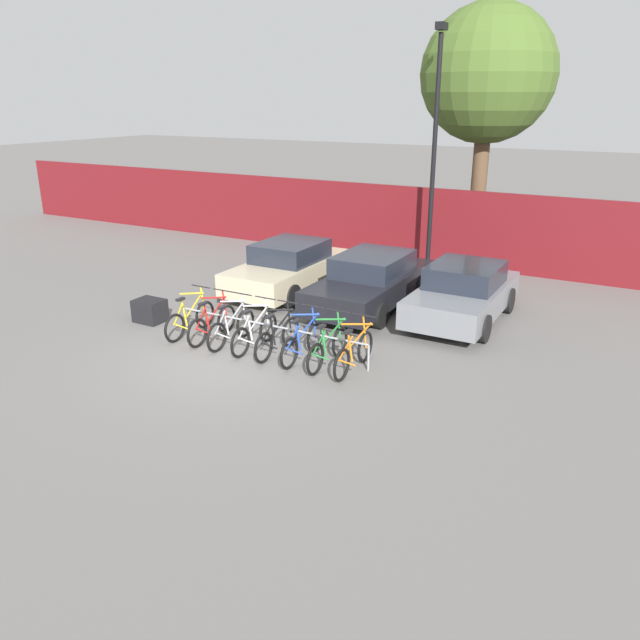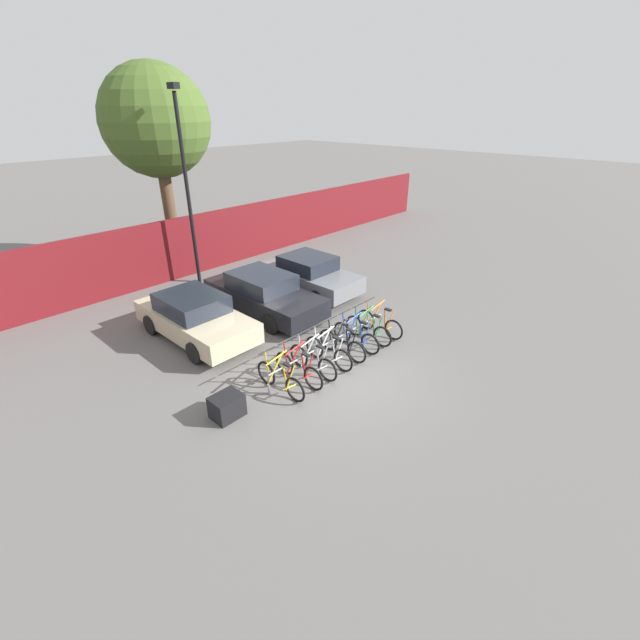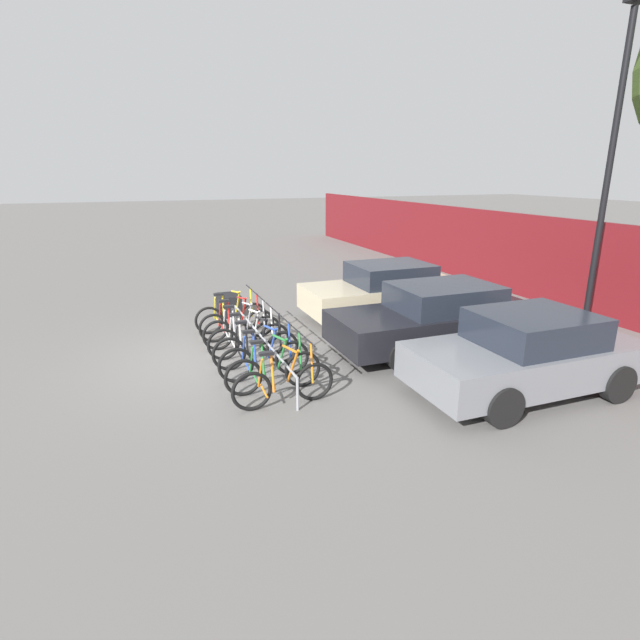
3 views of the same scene
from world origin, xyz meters
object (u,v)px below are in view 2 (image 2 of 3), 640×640
(bicycle_orange, at_px, (380,323))
(lamp_post, at_px, (186,182))
(bicycle_black, at_px, (342,344))
(bicycle_green, at_px, (368,330))
(bicycle_red, at_px, (299,369))
(car_black, at_px, (264,294))
(car_grey, at_px, (309,274))
(bicycle_white, at_px, (328,352))
(bicycle_silver, at_px, (313,361))
(cargo_crate, at_px, (227,406))
(bike_rack, at_px, (332,343))
(bicycle_blue, at_px, (356,337))
(bicycle_yellow, at_px, (280,380))
(car_beige, at_px, (195,317))
(tree_behind_hoarding, at_px, (156,123))

(bicycle_orange, bearing_deg, lamp_post, 100.58)
(bicycle_black, height_order, bicycle_orange, same)
(bicycle_green, bearing_deg, bicycle_red, 179.60)
(car_black, height_order, car_grey, same)
(bicycle_white, relative_size, bicycle_orange, 1.00)
(bicycle_silver, xyz_separation_m, cargo_crate, (-2.62, 0.22, -0.10))
(bike_rack, distance_m, bicycle_blue, 0.92)
(bicycle_green, bearing_deg, bicycle_yellow, 179.60)
(bicycle_black, height_order, cargo_crate, bicycle_black)
(car_beige, xyz_separation_m, lamp_post, (2.64, 3.97, 3.23))
(bicycle_blue, distance_m, car_grey, 4.54)
(bike_rack, relative_size, bicycle_orange, 2.75)
(bicycle_silver, xyz_separation_m, car_grey, (3.98, 3.99, 0.31))
(lamp_post, bearing_deg, bicycle_silver, -101.74)
(bicycle_silver, xyz_separation_m, bicycle_white, (0.62, 0.00, 0.00))
(bicycle_blue, relative_size, tree_behind_hoarding, 0.21)
(bicycle_black, bearing_deg, bicycle_yellow, 179.39)
(bicycle_yellow, distance_m, bicycle_blue, 2.99)
(bicycle_blue, relative_size, lamp_post, 0.24)
(bicycle_white, xyz_separation_m, bicycle_blue, (1.20, 0.00, 0.00))
(bicycle_silver, xyz_separation_m, car_black, (1.60, 3.85, 0.31))
(bicycle_orange, distance_m, car_black, 4.11)
(bicycle_blue, relative_size, car_beige, 0.40)
(car_beige, distance_m, lamp_post, 5.76)
(car_beige, height_order, car_black, same)
(bicycle_white, bearing_deg, car_beige, 113.29)
(bicycle_yellow, xyz_separation_m, bicycle_green, (3.58, 0.00, 0.00))
(bicycle_yellow, distance_m, tree_behind_hoarding, 12.55)
(bicycle_blue, relative_size, bicycle_green, 1.00)
(lamp_post, relative_size, cargo_crate, 10.16)
(car_grey, bearing_deg, bicycle_red, -138.50)
(bicycle_green, distance_m, car_beige, 5.26)
(bicycle_orange, bearing_deg, car_grey, 77.26)
(bicycle_orange, distance_m, tree_behind_hoarding, 12.08)
(bicycle_green, xyz_separation_m, lamp_post, (-0.76, 7.97, 3.54))
(bicycle_black, relative_size, bicycle_blue, 1.00)
(bicycle_green, relative_size, tree_behind_hoarding, 0.21)
(bicycle_blue, bearing_deg, car_black, 91.43)
(bicycle_yellow, relative_size, bicycle_silver, 1.00)
(car_grey, bearing_deg, tree_behind_hoarding, 103.76)
(bicycle_white, height_order, bicycle_green, same)
(bicycle_blue, bearing_deg, lamp_post, 89.30)
(lamp_post, bearing_deg, car_grey, -59.81)
(car_grey, bearing_deg, bicycle_yellow, -142.21)
(bike_rack, xyz_separation_m, car_black, (0.68, 3.70, 0.19))
(bicycle_silver, distance_m, car_black, 4.18)
(bicycle_red, xyz_separation_m, cargo_crate, (-2.09, 0.22, -0.10))
(bicycle_yellow, bearing_deg, bicycle_blue, -1.36)
(tree_behind_hoarding, bearing_deg, bike_rack, -97.49)
(bicycle_black, bearing_deg, bicycle_blue, -0.61)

